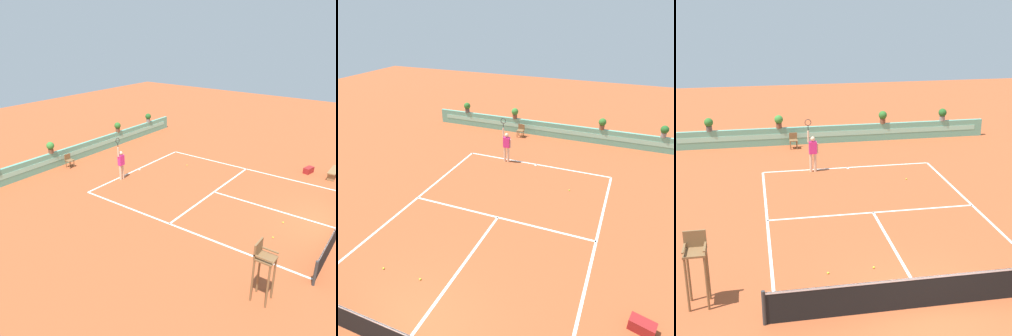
# 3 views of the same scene
# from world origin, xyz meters

# --- Properties ---
(ground_plane) EXTENTS (60.00, 60.00, 0.00)m
(ground_plane) POSITION_xyz_m (0.00, 6.00, 0.00)
(ground_plane) COLOR #A84C28
(court_lines) EXTENTS (8.32, 11.94, 0.01)m
(court_lines) POSITION_xyz_m (0.00, 6.72, 0.00)
(court_lines) COLOR white
(court_lines) RESTS_ON ground
(back_wall_barrier) EXTENTS (18.00, 0.21, 1.00)m
(back_wall_barrier) POSITION_xyz_m (0.00, 16.39, 0.50)
(back_wall_barrier) COLOR #60A88E
(back_wall_barrier) RESTS_ON ground
(ball_kid_chair) EXTENTS (0.44, 0.44, 0.85)m
(ball_kid_chair) POSITION_xyz_m (-2.31, 15.66, 0.48)
(ball_kid_chair) COLOR brown
(ball_kid_chair) RESTS_ON ground
(gear_bag) EXTENTS (0.76, 0.51, 0.36)m
(gear_bag) POSITION_xyz_m (5.80, 3.06, 0.18)
(gear_bag) COLOR maroon
(gear_bag) RESTS_ON ground
(tennis_player) EXTENTS (0.62, 0.23, 2.58)m
(tennis_player) POSITION_xyz_m (-1.72, 11.62, 1.05)
(tennis_player) COLOR beige
(tennis_player) RESTS_ON ground
(tennis_ball_near_baseline) EXTENTS (0.07, 0.07, 0.07)m
(tennis_ball_near_baseline) POSITION_xyz_m (-2.42, 2.18, 0.03)
(tennis_ball_near_baseline) COLOR #CCE033
(tennis_ball_near_baseline) RESTS_ON ground
(tennis_ball_mid_court) EXTENTS (0.07, 0.07, 0.07)m
(tennis_ball_mid_court) POSITION_xyz_m (-0.97, 2.26, 0.03)
(tennis_ball_mid_court) COLOR #CCE033
(tennis_ball_mid_court) RESTS_ON ground
(tennis_ball_by_sideline) EXTENTS (0.07, 0.07, 0.07)m
(tennis_ball_by_sideline) POSITION_xyz_m (2.35, 9.73, 0.03)
(tennis_ball_by_sideline) COLOR #CCE033
(tennis_ball_by_sideline) RESTS_ON ground
(potted_plant_right) EXTENTS (0.48, 0.48, 0.72)m
(potted_plant_right) POSITION_xyz_m (2.92, 16.39, 1.41)
(potted_plant_right) COLOR brown
(potted_plant_right) RESTS_ON back_wall_barrier
(potted_plant_far_left) EXTENTS (0.48, 0.48, 0.72)m
(potted_plant_far_left) POSITION_xyz_m (-6.81, 16.39, 1.41)
(potted_plant_far_left) COLOR #514C47
(potted_plant_far_left) RESTS_ON back_wall_barrier
(potted_plant_far_right) EXTENTS (0.48, 0.48, 0.72)m
(potted_plant_far_right) POSITION_xyz_m (6.53, 16.39, 1.41)
(potted_plant_far_right) COLOR gray
(potted_plant_far_right) RESTS_ON back_wall_barrier
(potted_plant_left) EXTENTS (0.48, 0.48, 0.72)m
(potted_plant_left) POSITION_xyz_m (-3.03, 16.39, 1.41)
(potted_plant_left) COLOR brown
(potted_plant_left) RESTS_ON back_wall_barrier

